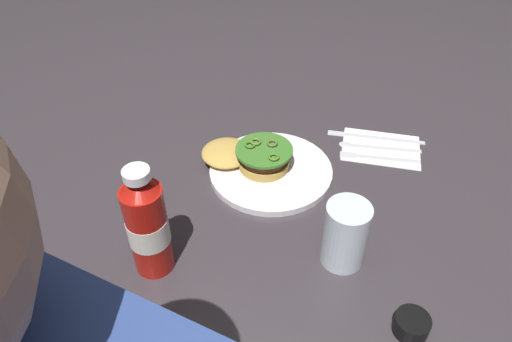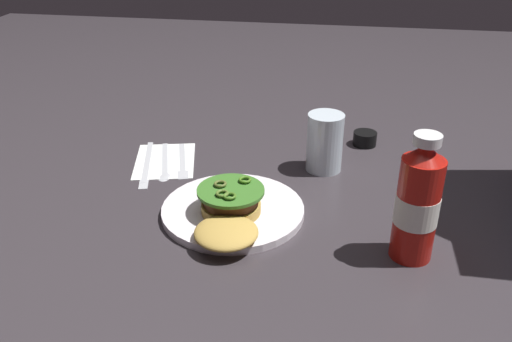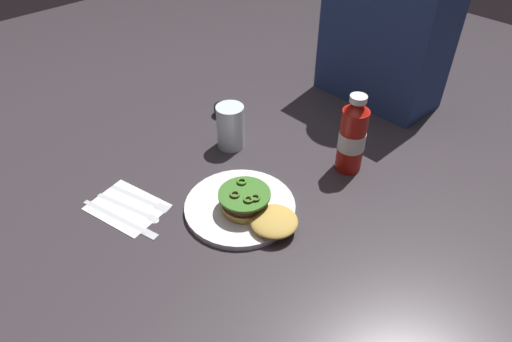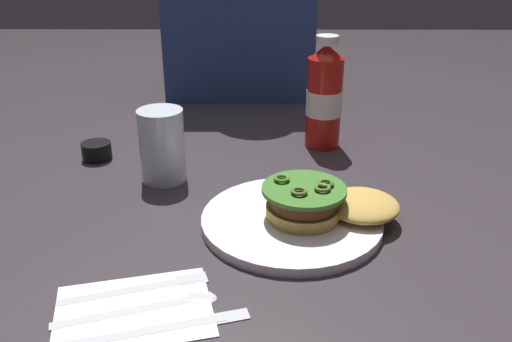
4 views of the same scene
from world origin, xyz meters
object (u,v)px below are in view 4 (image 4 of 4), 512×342
object	(u,v)px
dinner_plate	(292,221)
spoon_utensil	(160,303)
ketchup_bottle	(324,97)
burger_sandwich	(326,203)
water_glass	(162,146)
napkin	(134,310)
fork_utensil	(148,285)
condiment_cup	(97,151)
butter_knife	(161,326)

from	to	relation	value
dinner_plate	spoon_utensil	distance (m)	0.24
ketchup_bottle	spoon_utensil	size ratio (longest dim) A/B	1.19
burger_sandwich	water_glass	size ratio (longest dim) A/B	1.61
napkin	spoon_utensil	distance (m)	0.03
burger_sandwich	ketchup_bottle	bearing A→B (deg)	84.67
spoon_utensil	fork_utensil	size ratio (longest dim) A/B	1.04
condiment_cup	fork_utensil	bearing A→B (deg)	-66.55
butter_knife	fork_utensil	xyz separation A→B (m)	(-0.03, 0.07, 0.00)
ketchup_bottle	condiment_cup	size ratio (longest dim) A/B	3.95
ketchup_bottle	napkin	distance (m)	0.57
burger_sandwich	water_glass	xyz separation A→B (m)	(-0.25, 0.15, 0.03)
burger_sandwich	fork_utensil	bearing A→B (deg)	-146.06
burger_sandwich	napkin	distance (m)	0.30
ketchup_bottle	burger_sandwich	bearing A→B (deg)	-95.33
water_glass	fork_utensil	bearing A→B (deg)	-84.44
water_glass	fork_utensil	distance (m)	0.30
fork_utensil	burger_sandwich	bearing A→B (deg)	33.94
burger_sandwich	condiment_cup	distance (m)	0.46
water_glass	condiment_cup	bearing A→B (deg)	147.86
condiment_cup	napkin	world-z (taller)	condiment_cup
spoon_utensil	fork_utensil	bearing A→B (deg)	119.80
burger_sandwich	water_glass	world-z (taller)	water_glass
condiment_cup	fork_utensil	size ratio (longest dim) A/B	0.31
burger_sandwich	ketchup_bottle	xyz separation A→B (m)	(0.03, 0.30, 0.06)
condiment_cup	butter_knife	world-z (taller)	condiment_cup
dinner_plate	fork_utensil	world-z (taller)	dinner_plate
butter_knife	spoon_utensil	bearing A→B (deg)	101.80
water_glass	fork_utensil	size ratio (longest dim) A/B	0.72
burger_sandwich	fork_utensil	world-z (taller)	burger_sandwich
condiment_cup	napkin	xyz separation A→B (m)	(0.16, -0.43, -0.01)
butter_knife	fork_utensil	size ratio (longest dim) A/B	1.27
dinner_plate	spoon_utensil	world-z (taller)	dinner_plate
water_glass	condiment_cup	size ratio (longest dim) A/B	2.28
burger_sandwich	spoon_utensil	world-z (taller)	burger_sandwich
condiment_cup	napkin	size ratio (longest dim) A/B	0.31
water_glass	butter_knife	size ratio (longest dim) A/B	0.56
dinner_plate	ketchup_bottle	size ratio (longest dim) A/B	1.22
condiment_cup	napkin	bearing A→B (deg)	-69.61
water_glass	napkin	world-z (taller)	water_glass
condiment_cup	fork_utensil	xyz separation A→B (m)	(0.17, -0.39, -0.01)
water_glass	spoon_utensil	distance (m)	0.34
butter_knife	fork_utensil	bearing A→B (deg)	110.71
water_glass	condiment_cup	world-z (taller)	water_glass
napkin	fork_utensil	distance (m)	0.04
dinner_plate	butter_knife	distance (m)	0.27
napkin	butter_knife	bearing A→B (deg)	-39.68
dinner_plate	water_glass	world-z (taller)	water_glass
burger_sandwich	ketchup_bottle	distance (m)	0.31
burger_sandwich	ketchup_bottle	size ratio (longest dim) A/B	0.93
water_glass	ketchup_bottle	bearing A→B (deg)	28.76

